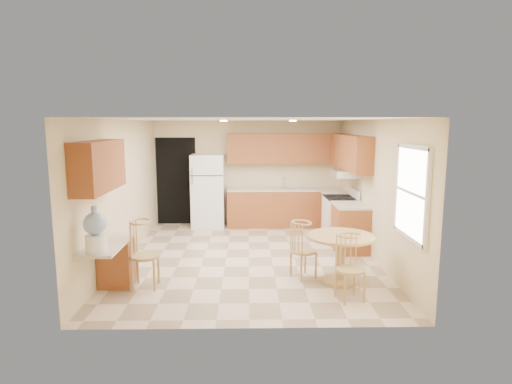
{
  "coord_description": "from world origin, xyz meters",
  "views": [
    {
      "loc": [
        -0.01,
        -7.56,
        2.43
      ],
      "look_at": [
        0.14,
        0.3,
        1.17
      ],
      "focal_mm": 30.0,
      "sensor_mm": 36.0,
      "label": 1
    }
  ],
  "objects_px": {
    "stove": "(340,218)",
    "chair_desk": "(143,249)",
    "dining_table": "(340,252)",
    "chair_table_b": "(352,263)",
    "water_crock": "(95,231)",
    "chair_table_a": "(304,245)",
    "refrigerator": "(208,191)"
  },
  "relations": [
    {
      "from": "chair_table_a",
      "to": "water_crock",
      "type": "height_order",
      "value": "water_crock"
    },
    {
      "from": "stove",
      "to": "chair_table_a",
      "type": "height_order",
      "value": "stove"
    },
    {
      "from": "refrigerator",
      "to": "water_crock",
      "type": "bearing_deg",
      "value": -103.08
    },
    {
      "from": "chair_table_b",
      "to": "water_crock",
      "type": "height_order",
      "value": "water_crock"
    },
    {
      "from": "dining_table",
      "to": "chair_table_b",
      "type": "xyz_separation_m",
      "value": [
        0.0,
        -0.74,
        0.06
      ]
    },
    {
      "from": "refrigerator",
      "to": "dining_table",
      "type": "height_order",
      "value": "refrigerator"
    },
    {
      "from": "stove",
      "to": "chair_table_b",
      "type": "height_order",
      "value": "stove"
    },
    {
      "from": "dining_table",
      "to": "chair_table_a",
      "type": "xyz_separation_m",
      "value": [
        -0.53,
        0.16,
        0.06
      ]
    },
    {
      "from": "chair_table_a",
      "to": "dining_table",
      "type": "bearing_deg",
      "value": 44.14
    },
    {
      "from": "chair_desk",
      "to": "stove",
      "type": "bearing_deg",
      "value": 126.95
    },
    {
      "from": "refrigerator",
      "to": "stove",
      "type": "relative_size",
      "value": 1.58
    },
    {
      "from": "chair_table_b",
      "to": "chair_desk",
      "type": "xyz_separation_m",
      "value": [
        -2.95,
        0.53,
        0.06
      ]
    },
    {
      "from": "water_crock",
      "to": "chair_table_a",
      "type": "bearing_deg",
      "value": 19.26
    },
    {
      "from": "chair_table_b",
      "to": "chair_desk",
      "type": "distance_m",
      "value": 3.0
    },
    {
      "from": "dining_table",
      "to": "chair_desk",
      "type": "xyz_separation_m",
      "value": [
        -2.95,
        -0.21,
        0.12
      ]
    },
    {
      "from": "stove",
      "to": "dining_table",
      "type": "height_order",
      "value": "stove"
    },
    {
      "from": "stove",
      "to": "water_crock",
      "type": "height_order",
      "value": "water_crock"
    },
    {
      "from": "refrigerator",
      "to": "water_crock",
      "type": "height_order",
      "value": "refrigerator"
    },
    {
      "from": "dining_table",
      "to": "chair_table_a",
      "type": "height_order",
      "value": "chair_table_a"
    },
    {
      "from": "refrigerator",
      "to": "chair_table_b",
      "type": "bearing_deg",
      "value": -61.99
    },
    {
      "from": "chair_table_a",
      "to": "chair_table_b",
      "type": "bearing_deg",
      "value": 1.82
    },
    {
      "from": "dining_table",
      "to": "chair_table_a",
      "type": "relative_size",
      "value": 1.13
    },
    {
      "from": "stove",
      "to": "water_crock",
      "type": "bearing_deg",
      "value": -139.95
    },
    {
      "from": "refrigerator",
      "to": "chair_desk",
      "type": "bearing_deg",
      "value": -98.77
    },
    {
      "from": "stove",
      "to": "chair_desk",
      "type": "distance_m",
      "value": 4.38
    },
    {
      "from": "refrigerator",
      "to": "chair_desk",
      "type": "xyz_separation_m",
      "value": [
        -0.6,
        -3.89,
        -0.25
      ]
    },
    {
      "from": "refrigerator",
      "to": "chair_table_b",
      "type": "height_order",
      "value": "refrigerator"
    },
    {
      "from": "chair_desk",
      "to": "water_crock",
      "type": "height_order",
      "value": "water_crock"
    },
    {
      "from": "refrigerator",
      "to": "water_crock",
      "type": "xyz_separation_m",
      "value": [
        -1.05,
        -4.52,
        0.18
      ]
    },
    {
      "from": "chair_table_a",
      "to": "chair_desk",
      "type": "bearing_deg",
      "value": -110.08
    },
    {
      "from": "chair_table_a",
      "to": "chair_desk",
      "type": "distance_m",
      "value": 2.45
    },
    {
      "from": "chair_table_a",
      "to": "water_crock",
      "type": "relative_size",
      "value": 1.48
    }
  ]
}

